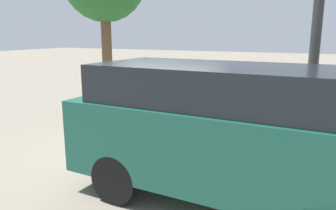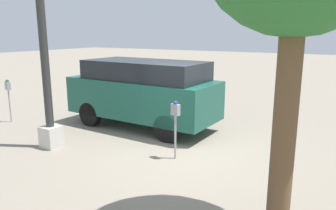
% 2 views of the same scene
% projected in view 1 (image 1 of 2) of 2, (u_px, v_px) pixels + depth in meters
% --- Properties ---
extents(ground_plane, '(80.00, 80.00, 0.00)m').
position_uv_depth(ground_plane, '(153.00, 152.00, 7.01)').
color(ground_plane, gray).
extents(parking_meter_near, '(0.22, 0.15, 1.38)m').
position_uv_depth(parking_meter_near, '(155.00, 101.00, 7.29)').
color(parking_meter_near, '#9E9EA3').
rests_on(parking_meter_near, ground).
extents(lamp_post, '(0.44, 0.44, 6.06)m').
position_uv_depth(lamp_post, '(315.00, 43.00, 6.49)').
color(lamp_post, beige).
rests_on(lamp_post, ground).
extents(parked_van, '(4.69, 2.03, 2.05)m').
position_uv_depth(parked_van, '(226.00, 129.00, 4.77)').
color(parked_van, '#195142').
rests_on(parked_van, ground).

